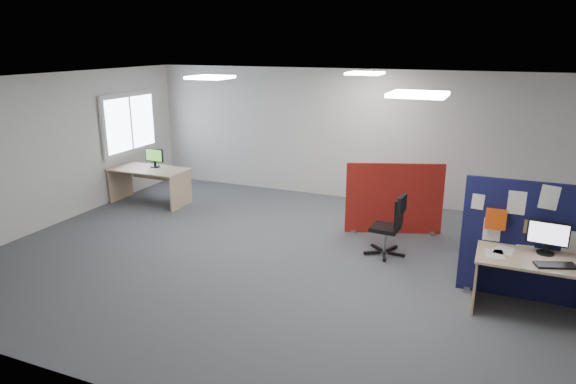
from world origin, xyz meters
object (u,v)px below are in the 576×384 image
(navy_divider, at_px, (539,243))
(main_desk, at_px, (549,273))
(second_desk, at_px, (151,177))
(monitor_second, at_px, (154,157))
(monitor_main, at_px, (548,236))
(red_divider, at_px, (394,199))
(office_chair, at_px, (392,222))

(navy_divider, relative_size, main_desk, 1.15)
(second_desk, distance_m, monitor_second, 0.41)
(monitor_main, xyz_separation_m, red_divider, (-2.23, 1.92, -0.35))
(red_divider, xyz_separation_m, second_desk, (-4.97, -0.18, -0.06))
(office_chair, bearing_deg, monitor_second, 174.56)
(navy_divider, xyz_separation_m, monitor_second, (-7.10, 1.67, 0.15))
(monitor_main, relative_size, second_desk, 0.30)
(second_desk, bearing_deg, red_divider, 2.02)
(navy_divider, bearing_deg, main_desk, -71.46)
(main_desk, relative_size, monitor_main, 3.49)
(monitor_main, bearing_deg, red_divider, 144.58)
(red_divider, height_order, office_chair, red_divider)
(navy_divider, xyz_separation_m, main_desk, (0.12, -0.36, -0.24))
(monitor_second, bearing_deg, monitor_main, -11.93)
(main_desk, height_order, office_chair, office_chair)
(navy_divider, distance_m, monitor_second, 7.30)
(navy_divider, relative_size, second_desk, 1.22)
(office_chair, bearing_deg, red_divider, 105.26)
(monitor_main, xyz_separation_m, monitor_second, (-7.17, 1.86, -0.02))
(main_desk, bearing_deg, monitor_main, 107.40)
(second_desk, xyz_separation_m, monitor_second, (0.04, 0.12, 0.39))
(red_divider, distance_m, monitor_second, 4.95)
(navy_divider, xyz_separation_m, second_desk, (-7.14, 1.55, -0.24))
(monitor_main, bearing_deg, second_desk, 171.63)
(main_desk, height_order, red_divider, red_divider)
(main_desk, bearing_deg, monitor_second, 164.29)
(red_divider, height_order, monitor_second, red_divider)
(main_desk, relative_size, office_chair, 1.71)
(main_desk, xyz_separation_m, monitor_main, (-0.05, 0.17, 0.41))
(red_divider, xyz_separation_m, office_chair, (0.18, -1.00, -0.06))
(navy_divider, relative_size, monitor_second, 4.45)
(monitor_main, distance_m, office_chair, 2.28)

